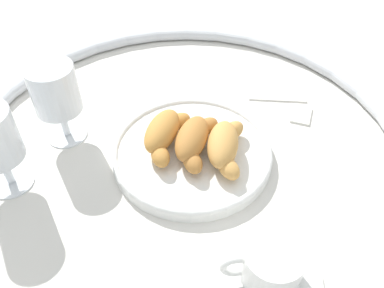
{
  "coord_description": "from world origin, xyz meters",
  "views": [
    {
      "loc": [
        0.48,
        0.01,
        0.48
      ],
      "look_at": [
        0.02,
        0.01,
        0.03
      ],
      "focal_mm": 37.64,
      "sensor_mm": 36.0,
      "label": 1
    }
  ],
  "objects_px": {
    "pastry_plate": "(192,152)",
    "juice_glass_right": "(55,93)",
    "croissant_extra": "(225,145)",
    "folded_napkin": "(276,83)",
    "croissant_large": "(164,134)",
    "croissant_small": "(194,140)",
    "coffee_cup_near": "(270,268)",
    "sugar_packet": "(301,114)"
  },
  "relations": [
    {
      "from": "croissant_small",
      "to": "croissant_extra",
      "type": "height_order",
      "value": "same"
    },
    {
      "from": "sugar_packet",
      "to": "croissant_extra",
      "type": "bearing_deg",
      "value": -33.19
    },
    {
      "from": "croissant_small",
      "to": "juice_glass_right",
      "type": "relative_size",
      "value": 0.94
    },
    {
      "from": "pastry_plate",
      "to": "coffee_cup_near",
      "type": "xyz_separation_m",
      "value": [
        0.21,
        0.1,
        0.01
      ]
    },
    {
      "from": "croissant_small",
      "to": "croissant_large",
      "type": "bearing_deg",
      "value": -104.96
    },
    {
      "from": "coffee_cup_near",
      "to": "sugar_packet",
      "type": "height_order",
      "value": "coffee_cup_near"
    },
    {
      "from": "coffee_cup_near",
      "to": "juice_glass_right",
      "type": "distance_m",
      "value": 0.42
    },
    {
      "from": "croissant_large",
      "to": "croissant_small",
      "type": "height_order",
      "value": "same"
    },
    {
      "from": "pastry_plate",
      "to": "croissant_small",
      "type": "height_order",
      "value": "croissant_small"
    },
    {
      "from": "sugar_packet",
      "to": "croissant_small",
      "type": "bearing_deg",
      "value": -43.41
    },
    {
      "from": "pastry_plate",
      "to": "juice_glass_right",
      "type": "height_order",
      "value": "juice_glass_right"
    },
    {
      "from": "croissant_extra",
      "to": "croissant_large",
      "type": "bearing_deg",
      "value": -104.78
    },
    {
      "from": "croissant_extra",
      "to": "juice_glass_right",
      "type": "height_order",
      "value": "juice_glass_right"
    },
    {
      "from": "croissant_large",
      "to": "juice_glass_right",
      "type": "xyz_separation_m",
      "value": [
        -0.04,
        -0.17,
        0.05
      ]
    },
    {
      "from": "croissant_extra",
      "to": "folded_napkin",
      "type": "xyz_separation_m",
      "value": [
        -0.22,
        0.12,
        -0.04
      ]
    },
    {
      "from": "croissant_small",
      "to": "folded_napkin",
      "type": "bearing_deg",
      "value": 140.83
    },
    {
      "from": "sugar_packet",
      "to": "folded_napkin",
      "type": "xyz_separation_m",
      "value": [
        -0.1,
        -0.03,
        -0.0
      ]
    },
    {
      "from": "croissant_small",
      "to": "croissant_extra",
      "type": "bearing_deg",
      "value": 75.4
    },
    {
      "from": "coffee_cup_near",
      "to": "croissant_extra",
      "type": "bearing_deg",
      "value": -167.18
    },
    {
      "from": "pastry_plate",
      "to": "folded_napkin",
      "type": "distance_m",
      "value": 0.26
    },
    {
      "from": "juice_glass_right",
      "to": "croissant_large",
      "type": "bearing_deg",
      "value": 76.9
    },
    {
      "from": "pastry_plate",
      "to": "juice_glass_right",
      "type": "distance_m",
      "value": 0.24
    },
    {
      "from": "croissant_extra",
      "to": "coffee_cup_near",
      "type": "height_order",
      "value": "croissant_extra"
    },
    {
      "from": "coffee_cup_near",
      "to": "sugar_packet",
      "type": "bearing_deg",
      "value": 161.93
    },
    {
      "from": "croissant_small",
      "to": "coffee_cup_near",
      "type": "height_order",
      "value": "croissant_small"
    },
    {
      "from": "croissant_extra",
      "to": "folded_napkin",
      "type": "height_order",
      "value": "croissant_extra"
    },
    {
      "from": "croissant_small",
      "to": "juice_glass_right",
      "type": "xyz_separation_m",
      "value": [
        -0.05,
        -0.22,
        0.05
      ]
    },
    {
      "from": "pastry_plate",
      "to": "croissant_small",
      "type": "relative_size",
      "value": 1.98
    },
    {
      "from": "croissant_large",
      "to": "croissant_extra",
      "type": "xyz_separation_m",
      "value": [
        0.03,
        0.1,
        0.0
      ]
    },
    {
      "from": "sugar_packet",
      "to": "coffee_cup_near",
      "type": "bearing_deg",
      "value": 0.32
    },
    {
      "from": "croissant_extra",
      "to": "croissant_small",
      "type": "bearing_deg",
      "value": -104.6
    },
    {
      "from": "pastry_plate",
      "to": "folded_napkin",
      "type": "bearing_deg",
      "value": 140.19
    },
    {
      "from": "croissant_small",
      "to": "sugar_packet",
      "type": "xyz_separation_m",
      "value": [
        -0.11,
        0.2,
        -0.04
      ]
    },
    {
      "from": "coffee_cup_near",
      "to": "pastry_plate",
      "type": "bearing_deg",
      "value": -155.61
    },
    {
      "from": "pastry_plate",
      "to": "croissant_extra",
      "type": "distance_m",
      "value": 0.06
    },
    {
      "from": "folded_napkin",
      "to": "juice_glass_right",
      "type": "bearing_deg",
      "value": -68.81
    },
    {
      "from": "croissant_large",
      "to": "croissant_extra",
      "type": "height_order",
      "value": "same"
    },
    {
      "from": "croissant_large",
      "to": "folded_napkin",
      "type": "bearing_deg",
      "value": 131.65
    },
    {
      "from": "pastry_plate",
      "to": "sugar_packet",
      "type": "bearing_deg",
      "value": 117.64
    },
    {
      "from": "croissant_large",
      "to": "croissant_extra",
      "type": "relative_size",
      "value": 0.96
    },
    {
      "from": "croissant_large",
      "to": "sugar_packet",
      "type": "height_order",
      "value": "croissant_large"
    },
    {
      "from": "juice_glass_right",
      "to": "folded_napkin",
      "type": "bearing_deg",
      "value": 111.19
    }
  ]
}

